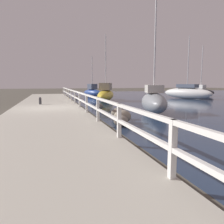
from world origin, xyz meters
TOP-DOWN VIEW (x-y plane):
  - ground_plane at (0.00, 0.00)m, footprint 120.00×120.00m
  - dock_walkway at (0.00, 0.00)m, footprint 4.15×36.00m
  - railing at (1.97, -0.00)m, footprint 0.10×32.50m
  - boulder_near_dock at (3.16, -4.89)m, footprint 0.76×0.68m
  - boulder_downstream at (2.97, 10.81)m, footprint 0.46×0.41m
  - boulder_far_strip at (2.86, -5.59)m, footprint 0.59×0.53m
  - boulder_water_edge at (3.28, 0.25)m, footprint 0.52×0.47m
  - boulder_upstream at (3.29, -3.88)m, footprint 0.72×0.65m
  - mooring_bollard at (-0.48, 2.49)m, footprint 0.18×0.18m
  - sailboat_yellow at (5.48, 7.08)m, footprint 3.47×6.03m
  - sailboat_black at (19.82, 11.44)m, footprint 2.05×4.18m
  - sailboat_gray at (5.94, -2.28)m, footprint 2.40×4.31m
  - sailboat_white at (14.82, 7.30)m, footprint 3.56×5.82m
  - sailboat_blue at (5.58, 14.56)m, footprint 2.42×4.11m

SIDE VIEW (x-z plane):
  - ground_plane at x=0.00m, z-range 0.00..0.00m
  - dock_walkway at x=0.00m, z-range 0.00..0.23m
  - boulder_downstream at x=2.97m, z-range 0.00..0.34m
  - boulder_water_edge at x=3.28m, z-range 0.00..0.39m
  - boulder_far_strip at x=2.86m, z-range 0.00..0.44m
  - boulder_upstream at x=3.29m, z-range 0.00..0.54m
  - boulder_near_dock at x=3.16m, z-range 0.00..0.57m
  - mooring_bollard at x=-0.48m, z-range 0.23..0.74m
  - sailboat_black at x=19.82m, z-range -2.71..3.89m
  - sailboat_blue at x=5.58m, z-range -1.97..3.16m
  - sailboat_gray at x=5.94m, z-range -2.92..4.26m
  - sailboat_yellow at x=5.48m, z-range -2.46..3.82m
  - sailboat_white at x=14.82m, z-range -2.69..4.07m
  - railing at x=1.97m, z-range 0.40..1.33m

